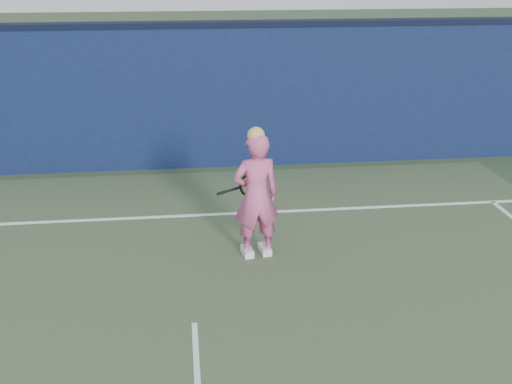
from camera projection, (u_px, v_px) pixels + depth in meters
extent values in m
plane|color=#36492D|center=(197.00, 382.00, 5.92)|extent=(80.00, 80.00, 0.00)
cube|color=#0C1437|center=(184.00, 99.00, 11.53)|extent=(24.00, 0.40, 2.50)
cube|color=black|center=(181.00, 25.00, 11.07)|extent=(24.00, 0.42, 0.10)
imported|color=#CF508A|center=(256.00, 196.00, 8.15)|extent=(0.65, 0.48, 1.64)
sphere|color=tan|center=(256.00, 136.00, 7.87)|extent=(0.22, 0.22, 0.22)
cube|color=white|center=(265.00, 249.00, 8.45)|extent=(0.16, 0.29, 0.10)
cube|color=white|center=(247.00, 252.00, 8.39)|extent=(0.16, 0.29, 0.10)
torus|color=black|center=(251.00, 185.00, 8.52)|extent=(0.34, 0.14, 0.34)
torus|color=gold|center=(251.00, 185.00, 8.52)|extent=(0.28, 0.11, 0.28)
cylinder|color=beige|center=(251.00, 185.00, 8.52)|extent=(0.28, 0.10, 0.28)
cylinder|color=black|center=(232.00, 190.00, 8.54)|extent=(0.31, 0.06, 0.11)
cylinder|color=black|center=(221.00, 193.00, 8.55)|extent=(0.14, 0.05, 0.07)
cube|color=white|center=(189.00, 216.00, 9.64)|extent=(11.00, 0.08, 0.01)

